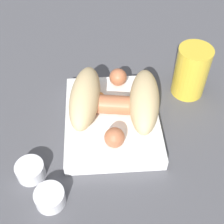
# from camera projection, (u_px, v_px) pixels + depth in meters

# --- Properties ---
(ground_plane) EXTENTS (3.00, 3.00, 0.00)m
(ground_plane) POSITION_uv_depth(u_px,v_px,m) (112.00, 124.00, 0.59)
(ground_plane) COLOR #4C4C51
(food_tray) EXTENTS (0.21, 0.17, 0.03)m
(food_tray) POSITION_uv_depth(u_px,v_px,m) (112.00, 120.00, 0.58)
(food_tray) COLOR white
(food_tray) RESTS_ON ground_plane
(bread_roll) EXTENTS (0.17, 0.18, 0.06)m
(bread_roll) POSITION_uv_depth(u_px,v_px,m) (115.00, 99.00, 0.56)
(bread_roll) COLOR #DBBC84
(bread_roll) RESTS_ON food_tray
(sausage) EXTENTS (0.18, 0.15, 0.03)m
(sausage) POSITION_uv_depth(u_px,v_px,m) (116.00, 105.00, 0.57)
(sausage) COLOR #B26642
(sausage) RESTS_ON food_tray
(pickled_veggies) EXTENTS (0.06, 0.07, 0.00)m
(pickled_veggies) POSITION_uv_depth(u_px,v_px,m) (92.00, 98.00, 0.60)
(pickled_veggies) COLOR #F99E4C
(pickled_veggies) RESTS_ON food_tray
(condiment_cup_near) EXTENTS (0.05, 0.05, 0.03)m
(condiment_cup_near) POSITION_uv_depth(u_px,v_px,m) (30.00, 171.00, 0.51)
(condiment_cup_near) COLOR white
(condiment_cup_near) RESTS_ON ground_plane
(condiment_cup_far) EXTENTS (0.05, 0.05, 0.03)m
(condiment_cup_far) POSITION_uv_depth(u_px,v_px,m) (50.00, 198.00, 0.48)
(condiment_cup_far) COLOR white
(condiment_cup_far) RESTS_ON ground_plane
(drink_glass) EXTENTS (0.07, 0.07, 0.11)m
(drink_glass) POSITION_uv_depth(u_px,v_px,m) (191.00, 71.00, 0.61)
(drink_glass) COLOR gold
(drink_glass) RESTS_ON ground_plane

